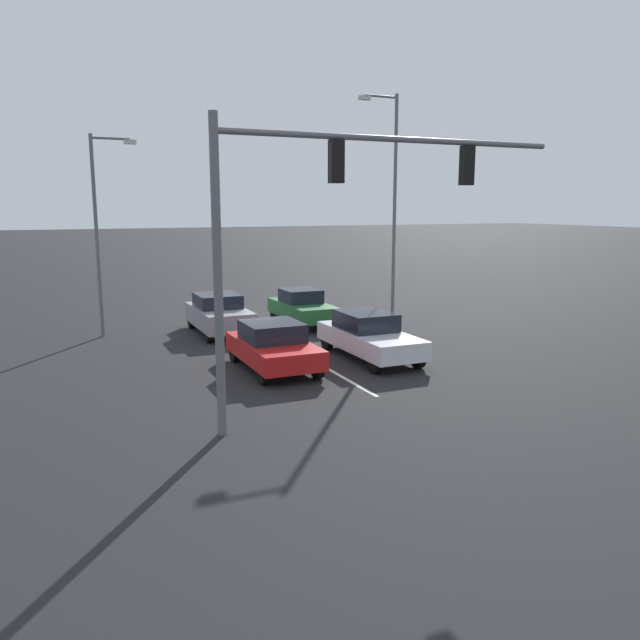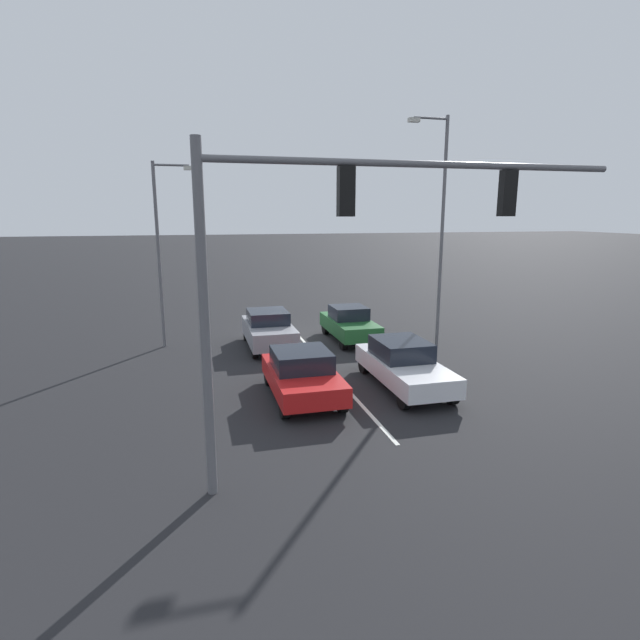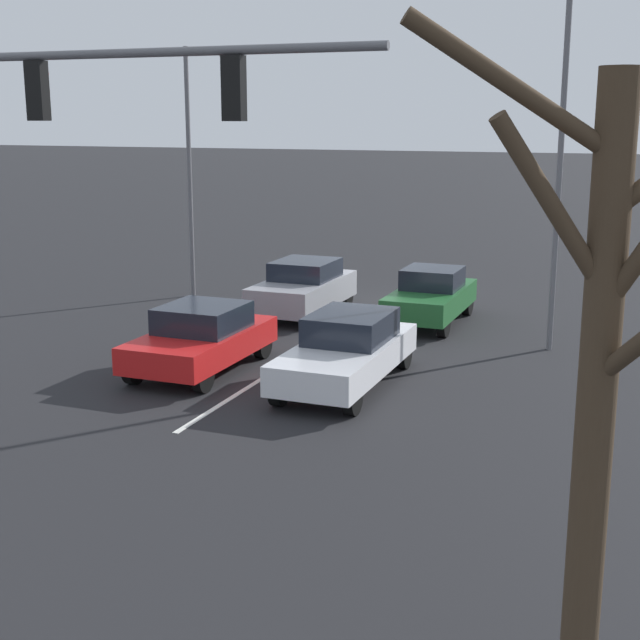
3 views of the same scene
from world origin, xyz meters
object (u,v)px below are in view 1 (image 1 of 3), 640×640
at_px(street_lamp_right_shoulder, 101,223).
at_px(car_gray_midlane_second, 219,314).
at_px(car_red_midlane_front, 273,346).
at_px(street_lamp_left_shoulder, 391,198).
at_px(car_white_leftlane_front, 369,335).
at_px(car_darkgreen_leftlane_second, 302,307).
at_px(traffic_signal_gantry, 325,205).

bearing_deg(street_lamp_right_shoulder, car_gray_midlane_second, 163.49).
height_order(car_red_midlane_front, street_lamp_left_shoulder, street_lamp_left_shoulder).
distance_m(car_white_leftlane_front, street_lamp_left_shoulder, 7.35).
bearing_deg(car_red_midlane_front, street_lamp_right_shoulder, -60.22).
bearing_deg(car_white_leftlane_front, car_gray_midlane_second, -59.74).
bearing_deg(car_white_leftlane_front, street_lamp_right_shoulder, -43.46).
distance_m(car_gray_midlane_second, car_darkgreen_leftlane_second, 3.70).
distance_m(car_darkgreen_leftlane_second, traffic_signal_gantry, 12.72).
xyz_separation_m(car_gray_midlane_second, street_lamp_left_shoulder, (-6.99, 1.42, 4.53)).
bearing_deg(car_red_midlane_front, car_darkgreen_leftlane_second, -119.22).
xyz_separation_m(car_white_leftlane_front, traffic_signal_gantry, (3.87, 4.97, 4.27)).
relative_size(car_white_leftlane_front, traffic_signal_gantry, 0.52).
bearing_deg(car_red_midlane_front, car_white_leftlane_front, -177.78).
height_order(car_red_midlane_front, street_lamp_right_shoulder, street_lamp_right_shoulder).
height_order(car_white_leftlane_front, car_darkgreen_leftlane_second, car_darkgreen_leftlane_second).
bearing_deg(car_darkgreen_leftlane_second, car_red_midlane_front, 60.78).
bearing_deg(street_lamp_right_shoulder, car_red_midlane_front, 119.78).
relative_size(car_darkgreen_leftlane_second, traffic_signal_gantry, 0.46).
relative_size(car_gray_midlane_second, traffic_signal_gantry, 0.46).
distance_m(traffic_signal_gantry, street_lamp_right_shoulder, 12.81).
distance_m(car_white_leftlane_front, car_red_midlane_front, 3.43).
xyz_separation_m(car_white_leftlane_front, street_lamp_right_shoulder, (7.66, -7.26, 3.63)).
distance_m(car_white_leftlane_front, car_darkgreen_leftlane_second, 6.32).
relative_size(car_red_midlane_front, street_lamp_right_shoulder, 0.53).
relative_size(car_gray_midlane_second, car_darkgreen_leftlane_second, 1.01).
bearing_deg(car_darkgreen_leftlane_second, traffic_signal_gantry, 70.25).
bearing_deg(car_white_leftlane_front, street_lamp_left_shoulder, -126.93).
xyz_separation_m(car_white_leftlane_front, car_red_midlane_front, (3.43, 0.13, -0.01)).
distance_m(car_darkgreen_leftlane_second, street_lamp_right_shoulder, 8.69).
xyz_separation_m(car_gray_midlane_second, car_darkgreen_leftlane_second, (-3.69, -0.28, -0.02)).
xyz_separation_m(car_darkgreen_leftlane_second, traffic_signal_gantry, (4.05, 11.28, 4.27)).
relative_size(street_lamp_right_shoulder, street_lamp_left_shoulder, 0.81).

